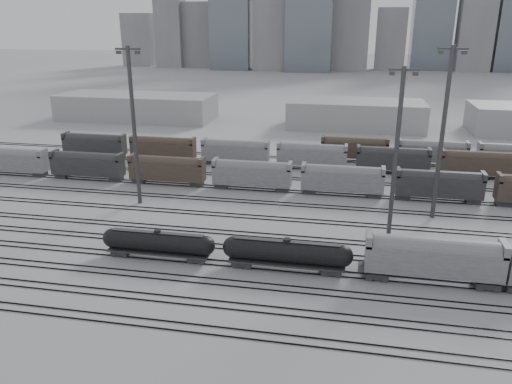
% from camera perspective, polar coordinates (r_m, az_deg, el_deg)
% --- Properties ---
extents(ground, '(900.00, 900.00, 0.00)m').
position_cam_1_polar(ground, '(65.35, 1.74, -9.09)').
color(ground, silver).
rests_on(ground, ground).
extents(tracks, '(220.00, 71.50, 0.16)m').
position_cam_1_polar(tracks, '(81.01, 3.76, -3.27)').
color(tracks, black).
rests_on(tracks, ground).
extents(tank_car_a, '(15.92, 2.65, 3.93)m').
position_cam_1_polar(tank_car_a, '(69.15, -11.12, -5.70)').
color(tank_car_a, '#27272A').
rests_on(tank_car_a, ground).
extents(tank_car_b, '(16.97, 2.83, 4.19)m').
position_cam_1_polar(tank_car_b, '(64.90, 3.52, -6.92)').
color(tank_car_b, '#27272A').
rests_on(tank_car_b, ground).
extents(hopper_car_a, '(16.35, 3.25, 5.85)m').
position_cam_1_polar(hopper_car_a, '(64.88, 19.61, -6.93)').
color(hopper_car_a, '#27272A').
rests_on(hopper_car_a, ground).
extents(light_mast_b, '(4.31, 0.69, 26.93)m').
position_cam_1_polar(light_mast_b, '(87.31, -13.80, 7.62)').
color(light_mast_b, '#3B3B3E').
rests_on(light_mast_b, ground).
extents(light_mast_c, '(4.01, 0.64, 25.07)m').
position_cam_1_polar(light_mast_c, '(72.70, 15.73, 4.41)').
color(light_mast_c, '#3B3B3E').
rests_on(light_mast_c, ground).
extents(light_mast_d, '(4.38, 0.70, 27.36)m').
position_cam_1_polar(light_mast_d, '(83.36, 20.57, 6.58)').
color(light_mast_d, '#3B3B3E').
rests_on(light_mast_d, ground).
extents(bg_string_near, '(151.00, 3.00, 5.60)m').
position_cam_1_polar(bg_string_near, '(93.22, 9.83, 1.30)').
color(bg_string_near, gray).
rests_on(bg_string_near, ground).
extents(bg_string_mid, '(151.00, 3.00, 5.60)m').
position_cam_1_polar(bg_string_mid, '(108.94, 15.35, 3.49)').
color(bg_string_mid, '#27272A').
rests_on(bg_string_mid, ground).
extents(bg_string_far, '(66.00, 3.00, 5.60)m').
position_cam_1_polar(bg_string_far, '(119.29, 23.52, 3.90)').
color(bg_string_far, '#4C3D30').
rests_on(bg_string_far, ground).
extents(warehouse_left, '(50.00, 18.00, 8.00)m').
position_cam_1_polar(warehouse_left, '(169.00, -13.47, 9.45)').
color(warehouse_left, '#A5A5A8').
rests_on(warehouse_left, ground).
extents(warehouse_mid, '(40.00, 18.00, 8.00)m').
position_cam_1_polar(warehouse_mid, '(154.25, 11.31, 8.72)').
color(warehouse_mid, '#A5A5A8').
rests_on(warehouse_mid, ground).
extents(skyline, '(316.00, 22.40, 95.00)m').
position_cam_1_polar(skyline, '(336.91, 11.99, 19.39)').
color(skyline, gray).
rests_on(skyline, ground).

